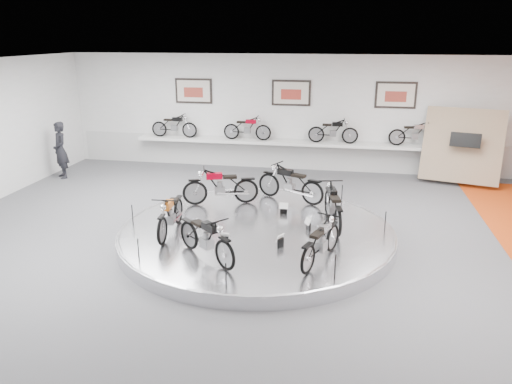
% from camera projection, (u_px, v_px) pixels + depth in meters
% --- Properties ---
extents(floor, '(16.00, 16.00, 0.00)m').
position_uv_depth(floor, '(254.00, 245.00, 11.47)').
color(floor, '#4C4C4F').
rests_on(floor, ground).
extents(ceiling, '(16.00, 16.00, 0.00)m').
position_uv_depth(ceiling, '(254.00, 66.00, 10.26)').
color(ceiling, white).
rests_on(ceiling, wall_back).
extents(wall_back, '(16.00, 0.00, 16.00)m').
position_uv_depth(wall_back, '(291.00, 113.00, 17.43)').
color(wall_back, silver).
rests_on(wall_back, floor).
extents(wall_front, '(16.00, 0.00, 16.00)m').
position_uv_depth(wall_front, '(105.00, 354.00, 4.31)').
color(wall_front, silver).
rests_on(wall_front, floor).
extents(dado_band, '(15.68, 0.04, 1.10)m').
position_uv_depth(dado_band, '(290.00, 154.00, 17.85)').
color(dado_band, '#BCBCBA').
rests_on(dado_band, floor).
extents(display_platform, '(6.40, 6.40, 0.30)m').
position_uv_depth(display_platform, '(256.00, 234.00, 11.71)').
color(display_platform, silver).
rests_on(display_platform, floor).
extents(platform_rim, '(6.40, 6.40, 0.10)m').
position_uv_depth(platform_rim, '(256.00, 229.00, 11.67)').
color(platform_rim, '#B2B2BA').
rests_on(platform_rim, display_platform).
extents(shelf, '(11.00, 0.55, 0.10)m').
position_uv_depth(shelf, '(289.00, 143.00, 17.45)').
color(shelf, silver).
rests_on(shelf, wall_back).
extents(poster_left, '(1.35, 0.06, 0.88)m').
position_uv_depth(poster_left, '(194.00, 91.00, 17.78)').
color(poster_left, beige).
rests_on(poster_left, wall_back).
extents(poster_center, '(1.35, 0.06, 0.88)m').
position_uv_depth(poster_center, '(291.00, 93.00, 17.18)').
color(poster_center, beige).
rests_on(poster_center, wall_back).
extents(poster_right, '(1.35, 0.06, 0.88)m').
position_uv_depth(poster_right, '(396.00, 95.00, 16.58)').
color(poster_right, beige).
rests_on(poster_right, wall_back).
extents(display_panel, '(2.56, 1.52, 2.30)m').
position_uv_depth(display_panel, '(462.00, 146.00, 15.85)').
color(display_panel, '#8F785D').
rests_on(display_panel, floor).
extents(shelf_bike_a, '(1.22, 0.43, 0.73)m').
position_uv_depth(shelf_bike_a, '(174.00, 127.00, 18.05)').
color(shelf_bike_a, black).
rests_on(shelf_bike_a, shelf).
extents(shelf_bike_b, '(1.22, 0.43, 0.73)m').
position_uv_depth(shelf_bike_b, '(247.00, 130.00, 17.58)').
color(shelf_bike_b, maroon).
rests_on(shelf_bike_b, shelf).
extents(shelf_bike_c, '(1.22, 0.43, 0.73)m').
position_uv_depth(shelf_bike_c, '(333.00, 133.00, 17.07)').
color(shelf_bike_c, black).
rests_on(shelf_bike_c, shelf).
extents(shelf_bike_d, '(1.22, 0.43, 0.73)m').
position_uv_depth(shelf_bike_d, '(415.00, 135.00, 16.60)').
color(shelf_bike_d, '#AFAFB4').
rests_on(shelf_bike_d, shelf).
extents(bike_a, '(0.94, 1.78, 1.00)m').
position_uv_depth(bike_a, '(333.00, 205.00, 11.70)').
color(bike_a, black).
rests_on(bike_a, display_platform).
extents(bike_b, '(1.81, 1.24, 1.01)m').
position_uv_depth(bike_b, '(290.00, 183.00, 13.45)').
color(bike_b, black).
rests_on(bike_b, display_platform).
extents(bike_c, '(1.81, 1.09, 1.00)m').
position_uv_depth(bike_c, '(221.00, 186.00, 13.19)').
color(bike_c, maroon).
rests_on(bike_c, display_platform).
extents(bike_d, '(0.66, 1.64, 0.94)m').
position_uv_depth(bike_d, '(170.00, 214.00, 11.22)').
color(bike_d, '#BE5B15').
rests_on(bike_d, display_platform).
extents(bike_e, '(1.59, 1.46, 0.94)m').
position_uv_depth(bike_e, '(206.00, 237.00, 9.94)').
color(bike_e, black).
rests_on(bike_e, display_platform).
extents(bike_f, '(1.02, 1.61, 0.89)m').
position_uv_depth(bike_f, '(321.00, 241.00, 9.82)').
color(bike_f, '#AFAFB4').
rests_on(bike_f, display_platform).
extents(visitor, '(0.81, 0.80, 1.89)m').
position_uv_depth(visitor, '(60.00, 150.00, 16.61)').
color(visitor, black).
rests_on(visitor, floor).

